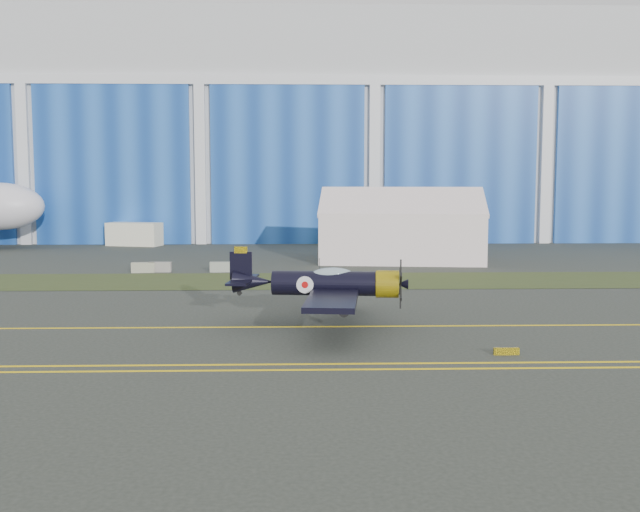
{
  "coord_description": "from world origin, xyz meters",
  "views": [
    {
      "loc": [
        12.22,
        -46.1,
        8.2
      ],
      "look_at": [
        13.73,
        3.98,
        3.05
      ],
      "focal_mm": 42.0,
      "sensor_mm": 36.0,
      "label": 1
    }
  ],
  "objects_px": {
    "warbird": "(325,283)",
    "shipping_container": "(134,234)",
    "tent": "(401,224)",
    "tug": "(334,239)"
  },
  "relations": [
    {
      "from": "warbird",
      "to": "shipping_container",
      "type": "distance_m",
      "value": 56.46
    },
    {
      "from": "warbird",
      "to": "tent",
      "type": "height_order",
      "value": "tent"
    },
    {
      "from": "warbird",
      "to": "tent",
      "type": "distance_m",
      "value": 35.52
    },
    {
      "from": "shipping_container",
      "to": "tug",
      "type": "bearing_deg",
      "value": 16.39
    },
    {
      "from": "tent",
      "to": "warbird",
      "type": "bearing_deg",
      "value": -97.89
    },
    {
      "from": "warbird",
      "to": "tent",
      "type": "relative_size",
      "value": 0.84
    },
    {
      "from": "shipping_container",
      "to": "warbird",
      "type": "bearing_deg",
      "value": -51.9
    },
    {
      "from": "tug",
      "to": "warbird",
      "type": "bearing_deg",
      "value": -87.46
    },
    {
      "from": "warbird",
      "to": "tug",
      "type": "bearing_deg",
      "value": 92.92
    },
    {
      "from": "warbird",
      "to": "tug",
      "type": "relative_size",
      "value": 5.78
    }
  ]
}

